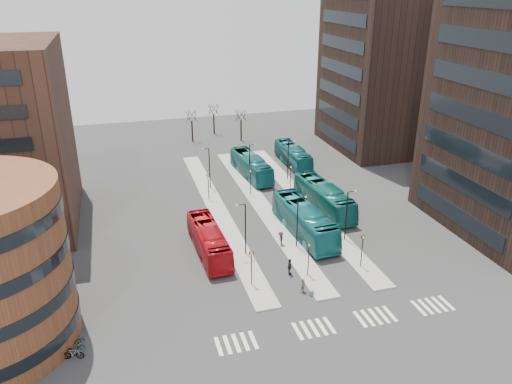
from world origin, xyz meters
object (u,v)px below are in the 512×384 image
object	(u,v)px
commuter_b	(290,267)
bicycle_near	(74,349)
teal_bus_c	(324,197)
bicycle_far	(74,342)
red_bus	(209,240)
commuter_a	(219,262)
bicycle_mid	(73,354)
suitcase	(311,293)
teal_bus_a	(304,220)
teal_bus_d	(293,156)
commuter_c	(281,239)
teal_bus_b	(251,166)
traveller	(303,285)

from	to	relation	value
commuter_b	bicycle_near	xyz separation A→B (m)	(-20.90, -6.44, -0.44)
teal_bus_c	bicycle_far	size ratio (longest dim) A/B	7.69
red_bus	commuter_a	xyz separation A→B (m)	(0.40, -3.69, -0.72)
bicycle_mid	suitcase	bearing A→B (deg)	-68.14
teal_bus_a	bicycle_far	world-z (taller)	teal_bus_a
commuter_b	bicycle_far	distance (m)	21.61
teal_bus_d	commuter_a	xyz separation A→B (m)	(-18.58, -28.51, -0.72)
teal_bus_a	bicycle_near	world-z (taller)	teal_bus_a
teal_bus_a	bicycle_mid	bearing A→B (deg)	-152.84
commuter_c	bicycle_near	xyz separation A→B (m)	(-21.99, -12.51, -0.40)
bicycle_near	teal_bus_b	bearing A→B (deg)	-50.98
teal_bus_b	traveller	distance (m)	31.90
teal_bus_d	teal_bus_c	bearing A→B (deg)	-97.20
bicycle_near	teal_bus_a	bearing A→B (deg)	-76.12
teal_bus_d	commuter_c	world-z (taller)	teal_bus_d
bicycle_far	traveller	bearing A→B (deg)	-101.24
suitcase	commuter_b	world-z (taller)	commuter_b
red_bus	commuter_b	size ratio (longest dim) A/B	6.36
commuter_c	teal_bus_b	bearing A→B (deg)	-179.22
teal_bus_d	commuter_a	bearing A→B (deg)	-123.30
teal_bus_d	teal_bus_a	bearing A→B (deg)	-107.19
traveller	teal_bus_a	bearing A→B (deg)	41.45
teal_bus_b	commuter_a	size ratio (longest dim) A/B	6.91
bicycle_far	commuter_c	bearing A→B (deg)	-79.31
suitcase	bicycle_mid	world-z (taller)	bicycle_mid
red_bus	teal_bus_d	xyz separation A→B (m)	(18.98, 24.82, 0.00)
teal_bus_b	bicycle_mid	distance (m)	43.15
commuter_a	bicycle_far	distance (m)	16.55
suitcase	teal_bus_d	bearing A→B (deg)	75.74
commuter_c	bicycle_mid	xyz separation A→B (m)	(-21.99, -13.09, -0.34)
teal_bus_b	traveller	world-z (taller)	teal_bus_b
commuter_a	commuter_b	distance (m)	7.38
suitcase	commuter_c	distance (m)	10.18
teal_bus_d	bicycle_mid	xyz separation A→B (m)	(-32.76, -38.57, -1.09)
teal_bus_c	teal_bus_d	distance (m)	17.94
suitcase	bicycle_near	bearing A→B (deg)	-170.81
teal_bus_b	commuter_b	world-z (taller)	teal_bus_b
teal_bus_d	traveller	xyz separation A→B (m)	(-11.68, -34.90, -0.86)
commuter_a	bicycle_mid	size ratio (longest dim) A/B	1.02
bicycle_near	bicycle_far	xyz separation A→B (m)	(0.00, 0.96, -0.03)
commuter_c	bicycle_near	size ratio (longest dim) A/B	0.97
red_bus	bicycle_near	bearing A→B (deg)	-138.43
teal_bus_d	bicycle_mid	bearing A→B (deg)	-130.54
suitcase	commuter_b	xyz separation A→B (m)	(-0.78, 4.10, 0.63)
commuter_a	commuter_c	xyz separation A→B (m)	(7.82, 3.03, -0.02)
teal_bus_a	bicycle_mid	distance (m)	29.69
suitcase	teal_bus_c	size ratio (longest dim) A/B	0.04
red_bus	teal_bus_b	world-z (taller)	teal_bus_b
red_bus	suitcase	bearing A→B (deg)	-55.99
red_bus	bicycle_near	size ratio (longest dim) A/B	6.47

